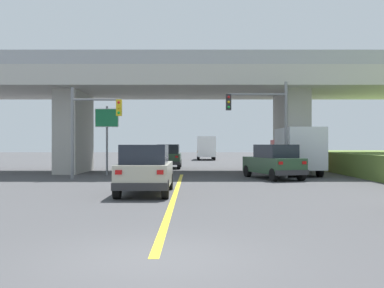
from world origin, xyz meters
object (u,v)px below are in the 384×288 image
object	(u,v)px
traffic_signal_farside	(91,121)
semi_truck_distant	(208,148)
highway_sign	(109,125)
suv_lead	(147,169)
traffic_signal_nearside	(267,117)
suv_crossing	(275,162)
sedan_oncoming	(170,156)
box_truck	(298,150)

from	to	relation	value
traffic_signal_farside	semi_truck_distant	distance (m)	33.69
traffic_signal_farside	semi_truck_distant	size ratio (longest dim) A/B	0.79
highway_sign	suv_lead	bearing A→B (deg)	-71.90
traffic_signal_nearside	highway_sign	size ratio (longest dim) A/B	1.27
suv_lead	highway_sign	xyz separation A→B (m)	(-3.74, 11.43, 2.32)
suv_lead	semi_truck_distant	size ratio (longest dim) A/B	0.68
traffic_signal_nearside	highway_sign	bearing A→B (deg)	165.26
suv_crossing	traffic_signal_farside	distance (m)	11.09
sedan_oncoming	traffic_signal_nearside	world-z (taller)	traffic_signal_nearside
box_truck	traffic_signal_nearside	xyz separation A→B (m)	(-2.58, -3.10, 2.06)
traffic_signal_nearside	semi_truck_distant	size ratio (longest dim) A/B	0.85
box_truck	highway_sign	world-z (taller)	highway_sign
traffic_signal_nearside	highway_sign	distance (m)	10.42
sedan_oncoming	suv_crossing	bearing A→B (deg)	-60.35
highway_sign	semi_truck_distant	xyz separation A→B (m)	(7.45, 29.38, -1.74)
suv_crossing	semi_truck_distant	distance (m)	32.84
suv_crossing	highway_sign	xyz separation A→B (m)	(-10.43, 3.32, 2.32)
suv_lead	traffic_signal_nearside	distance (m)	11.15
sedan_oncoming	semi_truck_distant	bearing A→B (deg)	79.66
box_truck	highway_sign	xyz separation A→B (m)	(-12.65, -0.45, 1.71)
suv_lead	semi_truck_distant	xyz separation A→B (m)	(3.71, 40.81, 0.58)
suv_lead	semi_truck_distant	world-z (taller)	semi_truck_distant
suv_lead	suv_crossing	size ratio (longest dim) A/B	0.91
traffic_signal_farside	highway_sign	distance (m)	3.36
highway_sign	traffic_signal_farside	bearing A→B (deg)	-96.87
suv_lead	sedan_oncoming	distance (m)	20.02
highway_sign	semi_truck_distant	distance (m)	30.36
box_truck	traffic_signal_farside	bearing A→B (deg)	-163.85
box_truck	sedan_oncoming	bearing A→B (deg)	137.83
suv_crossing	sedan_oncoming	xyz separation A→B (m)	(-6.78, 11.91, 0.00)
sedan_oncoming	semi_truck_distant	distance (m)	21.14
suv_lead	suv_crossing	bearing A→B (deg)	50.43
traffic_signal_nearside	suv_crossing	bearing A→B (deg)	-61.39
suv_crossing	highway_sign	distance (m)	11.19
suv_lead	traffic_signal_farside	bearing A→B (deg)	117.07
suv_crossing	semi_truck_distant	bearing A→B (deg)	79.06
suv_crossing	box_truck	world-z (taller)	box_truck
traffic_signal_farside	highway_sign	xyz separation A→B (m)	(0.40, 3.33, -0.06)
box_truck	traffic_signal_farside	xyz separation A→B (m)	(-13.05, -3.78, 1.77)
box_truck	traffic_signal_nearside	distance (m)	4.53
box_truck	sedan_oncoming	size ratio (longest dim) A/B	1.54
highway_sign	box_truck	bearing A→B (deg)	2.02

